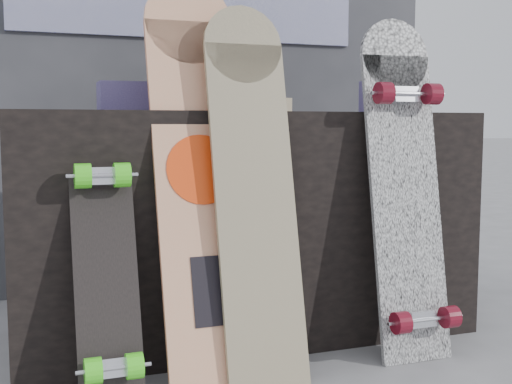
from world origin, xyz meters
name	(u,v)px	position (x,y,z in m)	size (l,w,h in m)	color
ground	(298,382)	(0.00, 0.00, 0.00)	(60.00, 60.00, 0.00)	slate
vendor_table	(244,224)	(0.00, 0.50, 0.40)	(1.60, 0.60, 0.80)	black
booth	(186,52)	(0.00, 1.35, 1.10)	(2.40, 0.22, 2.20)	#313236
merch_box_purple	(126,97)	(-0.41, 0.51, 0.85)	(0.18, 0.12, 0.10)	#3F3A77
merch_box_small	(385,97)	(0.52, 0.41, 0.86)	(0.14, 0.14, 0.12)	#3F3A77
merch_box_flat	(261,106)	(0.12, 0.65, 0.83)	(0.22, 0.10, 0.06)	#D1B78C
longboard_geisha	(200,164)	(-0.25, 0.17, 0.64)	(0.28, 0.37, 1.21)	#CEAF8B
longboard_celtic	(254,179)	(-0.10, 0.11, 0.60)	(0.25, 0.29, 1.12)	beige
longboard_cascadia	(406,181)	(0.43, 0.11, 0.57)	(0.25, 0.28, 1.11)	white
skateboard_dark	(105,254)	(-0.54, 0.12, 0.40)	(0.18, 0.31, 0.78)	black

